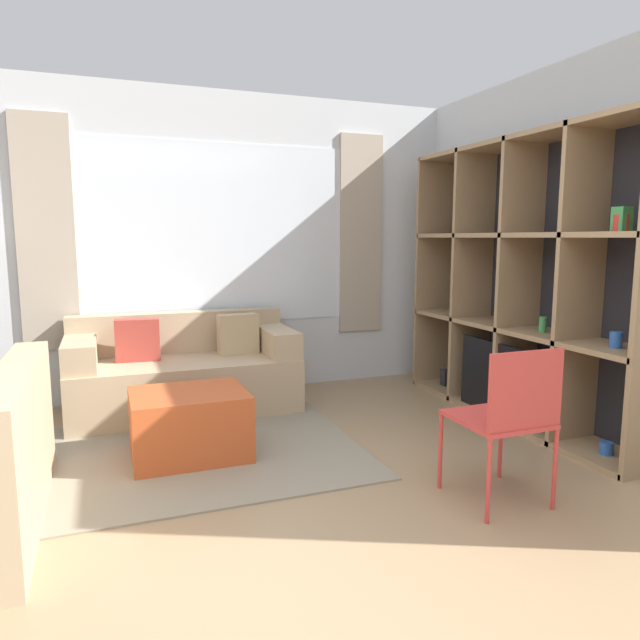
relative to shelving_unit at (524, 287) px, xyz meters
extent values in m
plane|color=#9E7F5B|center=(-2.06, -1.66, -1.05)|extent=(16.00, 16.00, 0.00)
cube|color=silver|center=(-2.06, 1.63, 0.30)|extent=(5.66, 0.07, 2.70)
cube|color=white|center=(-2.06, 1.59, 0.40)|extent=(2.45, 0.01, 1.60)
cube|color=#B2A38E|center=(-3.45, 1.58, 0.40)|extent=(0.44, 0.03, 1.90)
cube|color=#B2A38E|center=(-0.66, 1.58, 0.40)|extent=(0.44, 0.03, 1.90)
cube|color=silver|center=(0.21, -0.03, 0.30)|extent=(0.07, 4.46, 2.70)
cube|color=gray|center=(-2.93, 0.11, -1.04)|extent=(2.96, 1.69, 0.01)
cube|color=#232328|center=(0.17, 0.00, 0.03)|extent=(0.02, 2.41, 2.16)
cube|color=#997A56|center=(-0.04, -0.60, 0.03)|extent=(0.42, 0.04, 2.16)
cube|color=#997A56|center=(-0.04, 0.00, 0.03)|extent=(0.42, 0.04, 2.16)
cube|color=#997A56|center=(-0.04, 0.61, 0.03)|extent=(0.42, 0.04, 2.16)
cube|color=#997A56|center=(-0.04, 1.21, 0.03)|extent=(0.42, 0.04, 2.16)
cube|color=#997A56|center=(-0.04, 0.00, -1.03)|extent=(0.42, 2.41, 0.04)
cube|color=#997A56|center=(-0.04, 0.00, -0.33)|extent=(0.42, 2.41, 0.04)
cube|color=#997A56|center=(-0.04, 0.00, 0.39)|extent=(0.42, 2.41, 0.04)
cube|color=#997A56|center=(-0.04, 0.00, 1.09)|extent=(0.42, 2.41, 0.04)
cube|color=black|center=(-0.21, 0.04, -0.72)|extent=(0.04, 0.80, 0.58)
cube|color=black|center=(-0.19, 0.04, -0.99)|extent=(0.10, 0.24, 0.03)
cylinder|color=#2856A8|center=(-0.06, -0.93, -0.26)|extent=(0.08, 0.08, 0.10)
cylinder|color=#388947|center=(-0.06, -0.29, -0.25)|extent=(0.05, 0.05, 0.11)
cube|color=#388947|center=(-0.06, -0.91, 0.49)|extent=(0.09, 0.09, 0.15)
cylinder|color=red|center=(-0.06, -0.90, 0.46)|extent=(0.10, 0.10, 0.10)
cylinder|color=#2856A8|center=(-0.06, -0.92, -0.97)|extent=(0.08, 0.08, 0.08)
cube|color=#232328|center=(-0.06, 0.93, -0.93)|extent=(0.08, 0.08, 0.16)
cube|color=tan|center=(-2.45, 1.11, -0.83)|extent=(1.80, 0.85, 0.44)
cube|color=tan|center=(-2.45, 1.45, -0.43)|extent=(1.80, 0.18, 0.35)
cube|color=tan|center=(-3.23, 1.11, -0.50)|extent=(0.24, 0.79, 0.22)
cube|color=tan|center=(-1.67, 1.11, -0.50)|extent=(0.24, 0.79, 0.22)
cube|color=#AD3D33|center=(-2.80, 1.17, -0.44)|extent=(0.35, 0.15, 0.34)
cube|color=tan|center=(-1.99, 1.17, -0.44)|extent=(0.35, 0.14, 0.34)
cube|color=tan|center=(-3.47, -0.46, -0.43)|extent=(0.18, 1.55, 0.35)
cube|color=#B74C23|center=(-2.56, 0.09, -0.83)|extent=(0.73, 0.59, 0.43)
cylinder|color=#CC3D38|center=(-0.88, -0.90, -0.83)|extent=(0.02, 0.02, 0.44)
cylinder|color=#CC3D38|center=(-1.29, -0.90, -0.83)|extent=(0.02, 0.02, 0.44)
cylinder|color=#CC3D38|center=(-0.88, -1.33, -0.83)|extent=(0.02, 0.02, 0.44)
cylinder|color=#CC3D38|center=(-1.29, -1.33, -0.83)|extent=(0.02, 0.02, 0.44)
cube|color=#CC3D38|center=(-1.08, -1.12, -0.59)|extent=(0.44, 0.46, 0.02)
cube|color=#CC3D38|center=(-1.08, -1.33, -0.38)|extent=(0.44, 0.02, 0.40)
camera|label=1|loc=(-3.02, -3.55, 0.37)|focal=32.00mm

